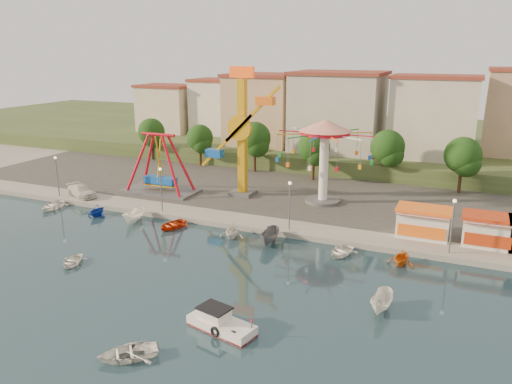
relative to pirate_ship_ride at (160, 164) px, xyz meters
The scene contains 37 objects.
ground 24.09m from the pirate_ship_ride, 57.19° to the right, with size 200.00×200.00×0.00m, color #152E3B.
quay_deck 44.19m from the pirate_ship_ride, 73.04° to the left, with size 200.00×100.00×0.60m, color #9E998E.
asphalt_pad 16.76m from the pirate_ship_ride, 38.17° to the left, with size 90.00×28.00×0.01m, color #4C4944.
hill_terrace 48.89m from the pirate_ship_ride, 74.75° to the left, with size 200.00×60.00×3.00m, color #384C26.
pirate_ship_ride is the anchor object (origin of this frame).
kamikaze_tower 12.16m from the pirate_ship_ride, 14.70° to the left, with size 7.39×3.10×16.50m.
wave_swinger 22.03m from the pirate_ship_ride, 10.95° to the left, with size 11.60×11.60×10.40m.
booth_left 34.29m from the pirate_ship_ride, ahead, with size 5.40×3.78×3.08m.
booth_mid 40.50m from the pirate_ship_ride, ahead, with size 5.40×3.78×3.08m.
lamp_post_0 13.19m from the pirate_ship_ride, 148.24° to the right, with size 0.14×0.14×5.00m, color #59595E.
lamp_post_1 8.53m from the pirate_ship_ride, 55.02° to the right, with size 0.14×0.14×5.00m, color #59595E.
lamp_post_2 21.99m from the pirate_ship_ride, 18.35° to the right, with size 0.14×0.14×5.00m, color #59595E.
lamp_post_3 37.50m from the pirate_ship_ride, 10.63° to the right, with size 0.14×0.14×5.00m, color #59595E.
tree_0 21.58m from the pirate_ship_ride, 127.65° to the left, with size 4.60×4.60×7.19m.
tree_1 16.65m from the pirate_ship_ride, 100.97° to the left, with size 4.35×4.35×6.80m.
tree_2 17.37m from the pirate_ship_ride, 66.73° to the left, with size 5.02×5.02×7.85m.
tree_3 22.22m from the pirate_ship_ride, 40.64° to the left, with size 4.68×4.68×7.32m.
tree_4 32.04m from the pirate_ship_ride, 33.02° to the left, with size 4.86×4.86×7.60m.
tree_5 40.03m from the pirate_ship_ride, 22.99° to the left, with size 4.83×4.83×7.54m.
building_0 33.56m from the pirate_ship_ride, 128.14° to the left, with size 9.26×9.53×11.87m, color beige.
building_1 32.73m from the pirate_ship_ride, 105.10° to the left, with size 12.33×9.01×8.63m, color silver.
building_2 32.66m from the pirate_ship_ride, 81.74° to the left, with size 11.95×9.28×11.23m, color tan.
building_3 34.42m from the pirate_ship_ride, 57.45° to the left, with size 12.59×10.50×9.20m, color beige.
building_4 45.51m from the pirate_ship_ride, 45.34° to the left, with size 10.75×9.23×9.24m, color beige.
cabin_motorboat 35.29m from the pirate_ship_ride, 49.41° to the right, with size 5.31×3.01×1.76m.
rowboat_a 23.10m from the pirate_ship_ride, 76.95° to the right, with size 2.22×3.11×0.64m, color white.
rowboat_b 37.39m from the pirate_ship_ride, 59.31° to the right, with size 2.74×3.83×0.79m, color white.
skiff 38.27m from the pirate_ship_ride, 30.62° to the right, with size 1.37×3.65×1.41m, color white.
van 10.60m from the pirate_ship_ride, 144.39° to the right, with size 2.06×5.07×1.47m, color silver.
moored_boat_0 14.31m from the pirate_ship_ride, 132.62° to the right, with size 2.85×3.99×0.83m, color white.
moored_boat_1 10.98m from the pirate_ship_ride, 102.44° to the right, with size 2.37×2.75×1.45m, color #1339AB.
moored_boat_2 11.21m from the pirate_ship_ride, 72.83° to the right, with size 1.38×3.67×1.42m, color white.
moored_boat_3 13.65m from the pirate_ship_ride, 50.78° to the right, with size 2.63×3.68×0.76m, color red.
moored_boat_4 18.99m from the pirate_ship_ride, 32.82° to the right, with size 2.64×3.06×1.61m, color white.
moored_boat_5 22.64m from the pirate_ship_ride, 26.90° to the right, with size 1.49×3.96×1.53m, color slate.
moored_boat_6 29.38m from the pirate_ship_ride, 20.33° to the right, with size 2.53×3.54×0.73m, color white.
moored_boat_7 34.64m from the pirate_ship_ride, 17.07° to the right, with size 2.49×2.89×1.52m, color orange.
Camera 1 is at (24.74, -34.25, 18.93)m, focal length 35.00 mm.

